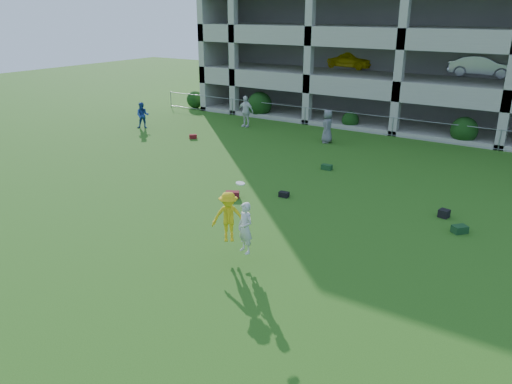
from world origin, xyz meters
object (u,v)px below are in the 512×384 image
Objects in this scene: bystander_c at (327,126)px; parking_garage at (440,29)px; frisbee_contest at (233,220)px; crate_d at (444,213)px; bystander_b at (246,111)px; bystander_a at (143,115)px.

bystander_c is 13.52m from parking_garage.
parking_garage is at bearing 92.26° from frisbee_contest.
bystander_c reaches higher than crate_d.
bystander_b reaches higher than bystander_c.
frisbee_contest is at bearing -56.78° from bystander_b.
parking_garage is (-1.06, 26.81, 4.76)m from frisbee_contest.
bystander_a reaches higher than crate_d.
bystander_a is 4.80× the size of crate_d.
bystander_c is at bearing -102.32° from parking_garage.
frisbee_contest is (15.37, -11.39, 0.41)m from bystander_a.
bystander_b is at bearing 123.07° from frisbee_contest.
bystander_a is 12.06m from bystander_c.
frisbee_contest is at bearing -9.80° from bystander_c.
parking_garage reaches higher than frisbee_contest.
bystander_a is 0.83× the size of bystander_b.
bystander_a is 20.66m from crate_d.
bystander_c is (11.64, 3.17, 0.12)m from bystander_a.
frisbee_contest is at bearing -87.74° from parking_garage.
bystander_b is 15.34m from parking_garage.
bystander_a is at bearing -98.97° from bystander_c.
parking_garage is (2.68, 12.25, 5.05)m from bystander_c.
frisbee_contest is (3.73, -14.56, 0.29)m from bystander_c.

